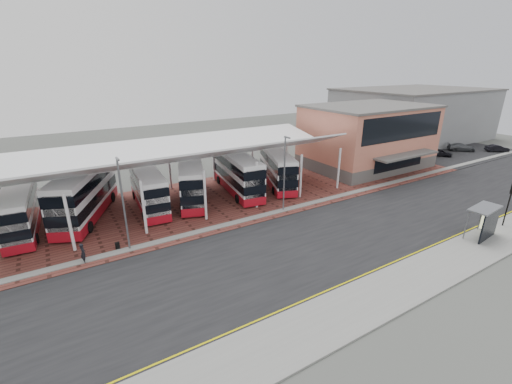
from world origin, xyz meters
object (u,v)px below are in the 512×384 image
Objects in this scene: bus_5 at (277,169)px; traffic_signal_west at (510,198)px; bus_0 at (21,211)px; carpark_car_c at (497,148)px; pedestrian at (83,253)px; bus_3 at (191,181)px; bus_1 at (85,194)px; bus_2 at (148,189)px; bus_shelter at (488,219)px; bus_4 at (237,173)px; carpark_car_a at (441,153)px; carpark_car_b at (462,147)px; terminal at (368,136)px.

bus_5 is 24.45m from traffic_signal_west.
bus_0 is at bearing -161.53° from bus_5.
bus_5 reaches higher than carpark_car_c.
pedestrian is (-23.65, -7.47, -1.35)m from bus_5.
bus_3 is 11.34m from bus_5.
bus_1 is at bearing -166.05° from bus_3.
bus_shelter is at bearing -38.86° from bus_2.
pedestrian is (-18.10, -8.00, -1.51)m from bus_4.
carpark_car_a is at bearing 17.33° from bus_5.
carpark_car_c is at bearing 18.01° from bus_shelter.
bus_0 is 2.80× the size of bus_shelter.
bus_shelter is (13.24, -22.23, -0.50)m from bus_4.
traffic_signal_west reaches higher than pedestrian.
carpark_car_c is (60.45, -6.66, -1.49)m from bus_2.
bus_2 is at bearing 129.88° from carpark_car_b.
bus_4 is 7.05× the size of pedestrian.
bus_3 is 5.78m from bus_4.
terminal is at bearing 22.28° from bus_1.
traffic_signal_west reaches higher than carpark_car_c.
bus_2 is 6.35× the size of pedestrian.
bus_5 reaches higher than carpark_car_b.
carpark_car_b is 6.12m from carpark_car_c.
bus_0 is at bearing 141.22° from bus_shelter.
traffic_signal_west reaches higher than bus_shelter.
bus_5 is at bearing 139.26° from carpark_car_a.
carpark_car_a is at bearing 38.72° from traffic_signal_west.
bus_4 is (-22.41, 0.08, -2.26)m from terminal.
bus_4 is at bearing 1.90° from bus_2.
terminal is at bearing 18.43° from bus_3.
bus_1 reaches higher than bus_4.
bus_3 is 3.09× the size of bus_shelter.
bus_4 reaches higher than bus_shelter.
carpark_car_c is at bearing 14.03° from bus_5.
traffic_signal_west is at bearing -24.81° from bus_3.
bus_4 is 2.56× the size of carpark_car_b.
bus_5 is at bearing 1.02° from bus_2.
carpark_car_c is at bearing 1.71° from bus_4.
bus_3 is at bearing 129.74° from carpark_car_b.
carpark_car_c is at bearing -1.74° from bus_0.
bus_0 is 67.24m from carpark_car_b.
terminal is at bearing 61.76° from bus_shelter.
pedestrian is at bearing -61.26° from bus_0.
bus_3 is (4.86, -0.13, 0.15)m from bus_2.
carpark_car_b is (39.40, -1.92, -1.50)m from bus_5.
bus_2 reaches higher than carpark_car_b.
carpark_car_b reaches higher than carpark_car_c.
bus_3 is 2.48× the size of carpark_car_b.
bus_5 is 44.66m from carpark_car_c.
bus_3 is 32.12m from traffic_signal_west.
bus_5 is at bearing 3.25° from bus_4.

